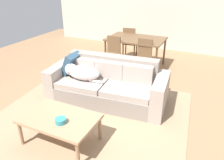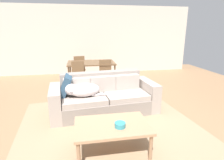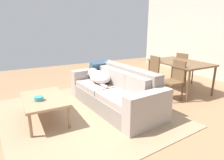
{
  "view_description": "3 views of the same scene",
  "coord_description": "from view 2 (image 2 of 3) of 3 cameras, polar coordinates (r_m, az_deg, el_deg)",
  "views": [
    {
      "loc": [
        1.6,
        -3.34,
        2.29
      ],
      "look_at": [
        0.04,
        -0.05,
        0.56
      ],
      "focal_mm": 35.77,
      "sensor_mm": 36.0,
      "label": 1
    },
    {
      "loc": [
        -0.62,
        -3.61,
        1.78
      ],
      "look_at": [
        0.04,
        0.16,
        0.71
      ],
      "focal_mm": 29.12,
      "sensor_mm": 36.0,
      "label": 2
    },
    {
      "loc": [
        3.21,
        -1.73,
        1.7
      ],
      "look_at": [
        -0.36,
        0.18,
        0.53
      ],
      "focal_mm": 31.33,
      "sensor_mm": 36.0,
      "label": 3
    }
  ],
  "objects": [
    {
      "name": "dining_table",
      "position": [
        5.83,
        -6.56,
        4.97
      ],
      "size": [
        1.47,
        0.97,
        0.77
      ],
      "color": "brown",
      "rests_on": "ground"
    },
    {
      "name": "coffee_table",
      "position": [
        2.74,
        0.01,
        -14.61
      ],
      "size": [
        1.08,
        0.7,
        0.44
      ],
      "color": "tan",
      "rests_on": "ground"
    },
    {
      "name": "couch",
      "position": [
        4.06,
        -2.58,
        -5.34
      ],
      "size": [
        2.35,
        1.14,
        0.84
      ],
      "rotation": [
        0.0,
        0.0,
        0.09
      ],
      "color": "gray",
      "rests_on": "ground"
    },
    {
      "name": "dining_chair_near_left",
      "position": [
        5.29,
        -10.57,
        1.43
      ],
      "size": [
        0.41,
        0.41,
        0.89
      ],
      "rotation": [
        0.0,
        0.0,
        -0.02
      ],
      "color": "brown",
      "rests_on": "ground"
    },
    {
      "name": "area_rug",
      "position": [
        3.59,
        -0.96,
        -13.94
      ],
      "size": [
        3.54,
        3.28,
        0.01
      ],
      "primitive_type": "cube",
      "rotation": [
        0.0,
        0.0,
        0.09
      ],
      "color": "#9D8261",
      "rests_on": "ground"
    },
    {
      "name": "dog_on_left_cushion",
      "position": [
        3.78,
        -9.38,
        -3.06
      ],
      "size": [
        0.82,
        0.43,
        0.29
      ],
      "rotation": [
        0.0,
        0.0,
        0.09
      ],
      "color": "silver",
      "rests_on": "couch"
    },
    {
      "name": "ground_plane",
      "position": [
        4.07,
        -0.18,
        -10.26
      ],
      "size": [
        10.0,
        10.0,
        0.0
      ],
      "primitive_type": "plane",
      "color": "#96704E"
    },
    {
      "name": "throw_pillow_by_left_arm",
      "position": [
        3.93,
        -14.51,
        -1.77
      ],
      "size": [
        0.31,
        0.45,
        0.46
      ],
      "primitive_type": "cube",
      "rotation": [
        0.0,
        0.4,
        0.02
      ],
      "color": "#2B465C",
      "rests_on": "couch"
    },
    {
      "name": "back_partition",
      "position": [
        7.65,
        -5.43,
        12.36
      ],
      "size": [
        8.0,
        0.12,
        2.7
      ],
      "primitive_type": "cube",
      "color": "beige",
      "rests_on": "ground"
    },
    {
      "name": "dining_chair_near_right",
      "position": [
        5.37,
        -1.94,
        1.86
      ],
      "size": [
        0.41,
        0.41,
        0.91
      ],
      "rotation": [
        0.0,
        0.0,
        -0.02
      ],
      "color": "brown",
      "rests_on": "ground"
    },
    {
      "name": "dining_chair_far_left",
      "position": [
        6.42,
        -10.29,
        3.91
      ],
      "size": [
        0.45,
        0.45,
        0.91
      ],
      "rotation": [
        0.0,
        0.0,
        3.29
      ],
      "color": "brown",
      "rests_on": "ground"
    },
    {
      "name": "bowl_on_coffee_table",
      "position": [
        2.64,
        2.55,
        -13.9
      ],
      "size": [
        0.16,
        0.16,
        0.07
      ],
      "primitive_type": "cylinder",
      "color": "teal",
      "rests_on": "coffee_table"
    }
  ]
}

